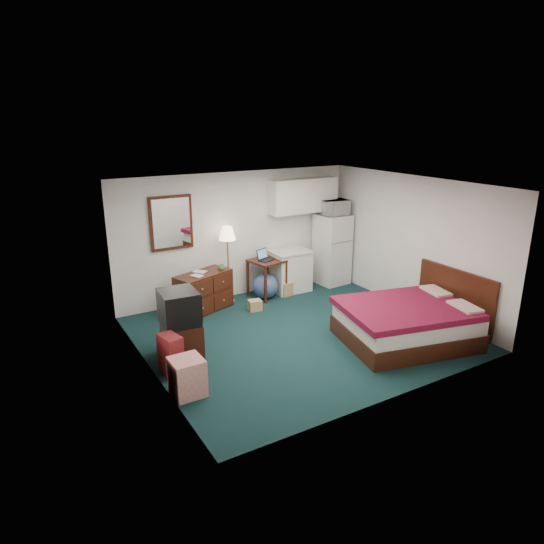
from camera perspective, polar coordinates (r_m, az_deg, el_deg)
floor at (r=8.25m, az=3.11°, el=-7.29°), size 5.00×4.50×0.01m
ceiling at (r=7.54m, az=3.43°, el=10.19°), size 5.00×4.50×0.01m
walls at (r=7.81m, az=3.26°, el=1.05°), size 5.01×4.51×2.50m
mirror at (r=9.08m, az=-11.78°, el=5.69°), size 0.80×0.06×1.00m
upper_cabinets at (r=10.13m, az=3.69°, el=8.98°), size 1.50×0.35×0.70m
headboard at (r=8.86m, az=20.72°, el=-2.82°), size 0.06×1.56×1.00m
dresser at (r=9.18m, az=-8.04°, el=-2.31°), size 1.18×0.83×0.74m
floor_lamp at (r=9.44m, az=-5.19°, el=0.86°), size 0.36×0.36×1.51m
desk at (r=9.80m, az=-0.62°, el=-0.72°), size 0.72×0.72×0.77m
exercise_ball at (r=9.73m, az=-0.79°, el=-1.66°), size 0.63×0.63×0.51m
kitchen_counter at (r=10.13m, az=2.15°, el=0.08°), size 0.77×0.59×0.83m
fridge at (r=10.59m, az=7.07°, el=2.68°), size 0.67×0.67×1.52m
bed at (r=8.14m, az=15.49°, el=-5.87°), size 2.26×1.93×0.63m
tv_stand at (r=7.56m, az=-10.54°, el=-7.77°), size 0.59×0.64×0.54m
suitcase at (r=7.08m, az=-11.81°, el=-9.50°), size 0.30×0.40×0.59m
retail_box at (r=6.57m, az=-9.94°, el=-12.05°), size 0.41×0.41×0.51m
file_bin at (r=8.95m, az=-10.41°, el=-4.50°), size 0.43×0.33×0.29m
cardboard_box_a at (r=9.18m, az=-2.03°, el=-3.92°), size 0.27×0.24×0.20m
cardboard_box_b at (r=9.95m, az=1.49°, el=-1.92°), size 0.26×0.30×0.28m
laptop at (r=9.63m, az=-0.65°, el=1.99°), size 0.38×0.34×0.21m
crt_tv at (r=7.35m, az=-10.91°, el=-4.10°), size 0.60×0.64×0.51m
microwave at (r=10.35m, az=7.30°, el=7.74°), size 0.61×0.38×0.40m
book_a at (r=8.81m, az=-9.22°, el=0.05°), size 0.15×0.08×0.22m
book_b at (r=8.99m, az=-8.83°, el=0.51°), size 0.16×0.12×0.24m
mug at (r=9.19m, az=-6.00°, el=0.63°), size 0.14×0.12×0.13m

